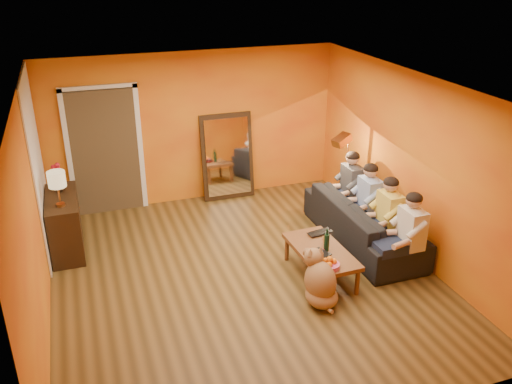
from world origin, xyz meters
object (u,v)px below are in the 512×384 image
object	(u,v)px
floor_lamp	(346,178)
tumbler	(325,241)
table_lamp	(58,189)
person_mid_left	(389,217)
mirror_frame	(227,156)
coffee_table	(320,263)
person_far_left	(411,235)
vase	(59,185)
sofa	(363,222)
person_far_right	(352,188)
sideboard	(65,224)
dog	(320,277)
laptop	(322,234)
wine_bottle	(327,240)

from	to	relation	value
floor_lamp	tumbler	distance (m)	1.69
table_lamp	person_mid_left	size ratio (longest dim) A/B	0.42
mirror_frame	coffee_table	world-z (taller)	mirror_frame
tumbler	person_far_left	bearing A→B (deg)	-23.94
person_far_left	vase	world-z (taller)	person_far_left
mirror_frame	table_lamp	world-z (taller)	mirror_frame
floor_lamp	person_far_left	distance (m)	1.81
sofa	person_far_right	distance (m)	0.72
sideboard	coffee_table	bearing A→B (deg)	-30.27
person_far_left	person_mid_left	world-z (taller)	same
mirror_frame	vase	size ratio (longest dim) A/B	8.18
table_lamp	sofa	world-z (taller)	table_lamp
floor_lamp	person_far_right	xyz separation A→B (m)	(0.03, -0.15, -0.11)
dog	person_far_left	world-z (taller)	person_far_left
sideboard	person_far_right	distance (m)	4.41
coffee_table	laptop	distance (m)	0.45
mirror_frame	laptop	bearing A→B (deg)	-76.78
floor_lamp	dog	size ratio (longest dim) A/B	1.96
sofa	wine_bottle	size ratio (longest dim) A/B	7.53
person_mid_left	wine_bottle	bearing A→B (deg)	-166.45
person_far_right	coffee_table	bearing A→B (deg)	-131.10
dog	person_far_right	xyz separation A→B (m)	(1.41, 1.86, 0.24)
person_mid_left	tumbler	bearing A→B (deg)	-174.75
tumbler	person_far_right	bearing A→B (deg)	49.32
person_far_right	vase	xyz separation A→B (m)	(-4.37, 0.82, 0.33)
coffee_table	person_far_right	distance (m)	1.79
tumbler	floor_lamp	bearing A→B (deg)	53.51
person_far_right	tumbler	size ratio (longest dim) A/B	12.62
vase	person_far_left	bearing A→B (deg)	-29.45
floor_lamp	person_far_right	distance (m)	0.19
sideboard	tumbler	world-z (taller)	sideboard
person_mid_left	wine_bottle	distance (m)	1.13
sofa	dog	bearing A→B (deg)	133.41
mirror_frame	person_far_left	world-z (taller)	mirror_frame
sofa	vase	xyz separation A→B (m)	(-4.24, 1.47, 0.60)
sofa	person_far_left	size ratio (longest dim) A/B	1.91
wine_bottle	vase	world-z (taller)	vase
mirror_frame	person_far_left	size ratio (longest dim) A/B	1.25
coffee_table	laptop	size ratio (longest dim) A/B	3.33
table_lamp	wine_bottle	xyz separation A→B (m)	(3.27, -1.63, -0.53)
person_far_right	laptop	bearing A→B (deg)	-135.06
sideboard	person_far_left	bearing A→B (deg)	-26.90
coffee_table	tumbler	xyz separation A→B (m)	(0.12, 0.12, 0.25)
sofa	person_mid_left	xyz separation A→B (m)	(0.13, -0.45, 0.27)
person_far_left	vase	xyz separation A→B (m)	(-4.37, 2.47, 0.33)
person_mid_left	tumbler	size ratio (longest dim) A/B	12.62
sofa	person_mid_left	world-z (taller)	person_mid_left
table_lamp	sofa	xyz separation A→B (m)	(4.24, -0.92, -0.76)
dog	person_far_left	bearing A→B (deg)	-11.62
mirror_frame	laptop	size ratio (longest dim) A/B	4.15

